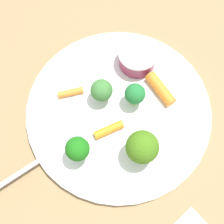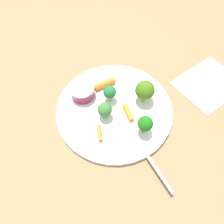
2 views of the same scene
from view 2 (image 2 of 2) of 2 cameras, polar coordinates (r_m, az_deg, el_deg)
ground_plane at (r=0.51m, az=0.66°, el=0.55°), size 2.40×2.40×0.00m
plate at (r=0.50m, az=0.66°, el=0.91°), size 0.29×0.29×0.01m
sauce_cup at (r=0.51m, az=-8.36°, el=5.81°), size 0.06×0.06×0.03m
broccoli_floret_0 at (r=0.49m, az=9.25°, el=6.04°), size 0.05×0.05×0.06m
broccoli_floret_1 at (r=0.46m, az=-2.06°, el=0.60°), size 0.03×0.03×0.04m
broccoli_floret_2 at (r=0.49m, az=-0.66°, el=5.50°), size 0.03×0.03×0.05m
broccoli_floret_3 at (r=0.44m, az=9.34°, el=-3.35°), size 0.03×0.03×0.05m
carrot_stick_0 at (r=0.46m, az=-3.51°, el=-5.92°), size 0.04×0.03×0.01m
carrot_stick_1 at (r=0.53m, az=-2.14°, el=7.95°), size 0.06×0.05×0.02m
carrot_stick_2 at (r=0.48m, az=4.42°, el=-0.38°), size 0.04×0.04×0.01m
fork at (r=0.45m, az=10.11°, el=-12.30°), size 0.09×0.14×0.00m
napkin at (r=0.62m, az=25.66°, el=7.25°), size 0.21×0.19×0.00m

